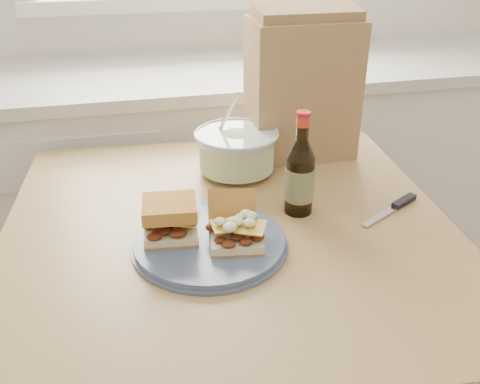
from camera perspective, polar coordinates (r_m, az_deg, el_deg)
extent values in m
cube|color=white|center=(2.16, -2.59, 0.53)|extent=(2.40, 0.60, 0.90)
cube|color=silver|center=(1.98, -2.88, 12.66)|extent=(2.50, 0.64, 0.04)
cube|color=#AB8151|center=(1.20, -1.12, -4.47)|extent=(1.06, 1.06, 0.04)
cube|color=#AB8151|center=(1.81, -17.05, -9.04)|extent=(0.07, 0.07, 0.78)
cube|color=#AB8151|center=(1.87, 10.65, -6.79)|extent=(0.07, 0.07, 0.78)
cylinder|color=#485674|center=(1.11, -3.25, -5.43)|extent=(0.31, 0.31, 0.02)
cube|color=beige|center=(1.12, -7.36, -4.19)|extent=(0.12, 0.11, 0.02)
cube|color=gold|center=(1.10, -7.47, -2.69)|extent=(0.07, 0.07, 0.00)
cube|color=#BE7932|center=(1.09, -7.54, -1.71)|extent=(0.12, 0.11, 0.03)
cube|color=beige|center=(1.08, -0.34, -5.08)|extent=(0.12, 0.11, 0.02)
cube|color=gold|center=(1.06, -0.35, -3.59)|extent=(0.07, 0.07, 0.00)
cube|color=#BE7932|center=(1.12, -0.85, -1.99)|extent=(0.11, 0.09, 0.09)
cone|color=silver|center=(1.40, -0.37, 4.15)|extent=(0.21, 0.21, 0.11)
cylinder|color=silver|center=(1.40, -0.37, 3.97)|extent=(0.19, 0.19, 0.07)
torus|color=silver|center=(1.38, -0.37, 6.26)|extent=(0.22, 0.22, 0.01)
cylinder|color=silver|center=(1.39, -1.48, 8.00)|extent=(0.07, 0.07, 0.14)
cylinder|color=black|center=(1.21, 6.35, 0.73)|extent=(0.06, 0.06, 0.14)
cone|color=black|center=(1.18, 6.58, 4.56)|extent=(0.06, 0.06, 0.04)
cylinder|color=black|center=(1.16, 6.71, 6.80)|extent=(0.03, 0.03, 0.06)
cylinder|color=red|center=(1.15, 6.75, 7.55)|extent=(0.03, 0.03, 0.02)
cylinder|color=maroon|center=(1.15, 6.80, 8.33)|extent=(0.03, 0.03, 0.01)
cylinder|color=#354120|center=(1.21, 6.37, 0.95)|extent=(0.07, 0.07, 0.08)
cube|color=silver|center=(1.26, 14.91, -2.40)|extent=(0.13, 0.08, 0.00)
cube|color=black|center=(1.32, 17.09, -0.93)|extent=(0.08, 0.06, 0.01)
cube|color=#987049|center=(1.49, 6.58, 10.88)|extent=(0.29, 0.19, 0.37)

